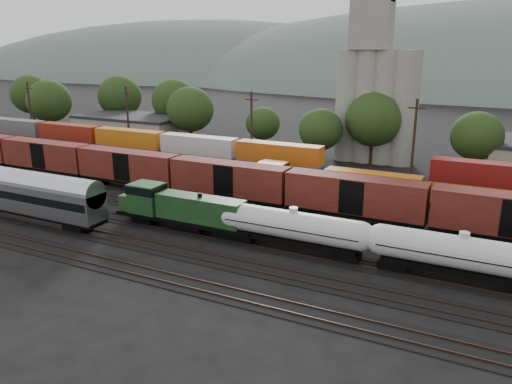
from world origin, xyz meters
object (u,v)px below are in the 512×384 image
at_px(tank_car_a, 293,227).
at_px(orange_locomotive, 304,183).
at_px(passenger_coach, 15,190).
at_px(green_locomotive, 178,208).
at_px(grain_silo, 376,93).

relative_size(tank_car_a, orange_locomotive, 0.90).
xyz_separation_m(tank_car_a, passenger_coach, (-31.04, -5.00, 0.91)).
height_order(tank_car_a, orange_locomotive, orange_locomotive).
height_order(passenger_coach, orange_locomotive, passenger_coach).
height_order(green_locomotive, passenger_coach, passenger_coach).
bearing_deg(orange_locomotive, grain_silo, 85.56).
height_order(tank_car_a, passenger_coach, passenger_coach).
distance_m(tank_car_a, grain_silo, 42.03).
bearing_deg(tank_car_a, passenger_coach, -170.85).
height_order(green_locomotive, tank_car_a, green_locomotive).
bearing_deg(passenger_coach, green_locomotive, 15.44).
bearing_deg(green_locomotive, orange_locomotive, 61.34).
distance_m(green_locomotive, tank_car_a, 12.94).
xyz_separation_m(tank_car_a, grain_silo, (-2.72, 41.00, 8.84)).
distance_m(green_locomotive, passenger_coach, 18.80).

